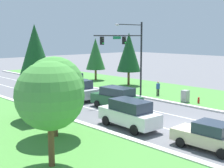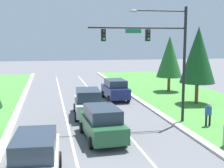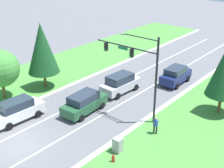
{
  "view_description": "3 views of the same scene",
  "coord_description": "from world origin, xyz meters",
  "px_view_note": "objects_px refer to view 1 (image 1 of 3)",
  "views": [
    {
      "loc": [
        -19.81,
        -12.95,
        6.71
      ],
      "look_at": [
        1.14,
        9.43,
        1.99
      ],
      "focal_mm": 50.0,
      "sensor_mm": 36.0,
      "label": 1
    },
    {
      "loc": [
        -3.03,
        -10.31,
        5.96
      ],
      "look_at": [
        1.66,
        12.53,
        2.64
      ],
      "focal_mm": 50.0,
      "sensor_mm": 36.0,
      "label": 2
    },
    {
      "loc": [
        19.66,
        -11.57,
        15.31
      ],
      "look_at": [
        0.54,
        11.32,
        1.93
      ],
      "focal_mm": 50.0,
      "sensor_mm": 36.0,
      "label": 3
    }
  ],
  "objects_px": {
    "fire_hydrant": "(199,101)",
    "oak_near_left_tree": "(54,87)",
    "traffic_signal_mast": "(129,48)",
    "forest_suv": "(117,98)",
    "white_suv": "(129,114)",
    "silver_suv": "(78,89)",
    "navy_suv": "(71,80)",
    "pedestrian": "(158,88)",
    "conifer_far_right_tree": "(129,52)",
    "champagne_sedan": "(209,136)",
    "oak_far_left_tree": "(50,96)",
    "conifer_mid_left_tree": "(35,61)",
    "conifer_near_right_tree": "(96,54)",
    "utility_cabinet": "(185,97)"
  },
  "relations": [
    {
      "from": "traffic_signal_mast",
      "to": "champagne_sedan",
      "type": "bearing_deg",
      "value": -119.22
    },
    {
      "from": "champagne_sedan",
      "to": "pedestrian",
      "type": "distance_m",
      "value": 16.76
    },
    {
      "from": "fire_hydrant",
      "to": "conifer_near_right_tree",
      "type": "bearing_deg",
      "value": 80.86
    },
    {
      "from": "traffic_signal_mast",
      "to": "white_suv",
      "type": "height_order",
      "value": "traffic_signal_mast"
    },
    {
      "from": "silver_suv",
      "to": "pedestrian",
      "type": "distance_m",
      "value": 9.04
    },
    {
      "from": "white_suv",
      "to": "conifer_mid_left_tree",
      "type": "bearing_deg",
      "value": 124.53
    },
    {
      "from": "champagne_sedan",
      "to": "oak_far_left_tree",
      "type": "height_order",
      "value": "oak_far_left_tree"
    },
    {
      "from": "white_suv",
      "to": "champagne_sedan",
      "type": "distance_m",
      "value": 6.33
    },
    {
      "from": "fire_hydrant",
      "to": "conifer_far_right_tree",
      "type": "height_order",
      "value": "conifer_far_right_tree"
    },
    {
      "from": "navy_suv",
      "to": "conifer_near_right_tree",
      "type": "distance_m",
      "value": 8.32
    },
    {
      "from": "traffic_signal_mast",
      "to": "pedestrian",
      "type": "bearing_deg",
      "value": -26.75
    },
    {
      "from": "fire_hydrant",
      "to": "oak_near_left_tree",
      "type": "distance_m",
      "value": 16.47
    },
    {
      "from": "silver_suv",
      "to": "oak_far_left_tree",
      "type": "height_order",
      "value": "oak_far_left_tree"
    },
    {
      "from": "traffic_signal_mast",
      "to": "forest_suv",
      "type": "xyz_separation_m",
      "value": [
        -4.5,
        -2.69,
        -4.41
      ]
    },
    {
      "from": "silver_suv",
      "to": "champagne_sedan",
      "type": "height_order",
      "value": "silver_suv"
    },
    {
      "from": "forest_suv",
      "to": "oak_near_left_tree",
      "type": "distance_m",
      "value": 9.79
    },
    {
      "from": "silver_suv",
      "to": "conifer_near_right_tree",
      "type": "bearing_deg",
      "value": 45.15
    },
    {
      "from": "champagne_sedan",
      "to": "forest_suv",
      "type": "bearing_deg",
      "value": 71.57
    },
    {
      "from": "pedestrian",
      "to": "conifer_near_right_tree",
      "type": "relative_size",
      "value": 0.26
    },
    {
      "from": "navy_suv",
      "to": "champagne_sedan",
      "type": "bearing_deg",
      "value": -107.72
    },
    {
      "from": "white_suv",
      "to": "silver_suv",
      "type": "xyz_separation_m",
      "value": [
        3.59,
        11.07,
        0.01
      ]
    },
    {
      "from": "utility_cabinet",
      "to": "silver_suv",
      "type": "bearing_deg",
      "value": 127.36
    },
    {
      "from": "oak_far_left_tree",
      "to": "conifer_mid_left_tree",
      "type": "xyz_separation_m",
      "value": [
        4.09,
        8.58,
        1.03
      ]
    },
    {
      "from": "oak_far_left_tree",
      "to": "traffic_signal_mast",
      "type": "bearing_deg",
      "value": 31.71
    },
    {
      "from": "forest_suv",
      "to": "pedestrian",
      "type": "height_order",
      "value": "forest_suv"
    },
    {
      "from": "forest_suv",
      "to": "conifer_near_right_tree",
      "type": "xyz_separation_m",
      "value": [
        10.43,
        15.4,
        3.03
      ]
    },
    {
      "from": "white_suv",
      "to": "pedestrian",
      "type": "distance_m",
      "value": 12.93
    },
    {
      "from": "silver_suv",
      "to": "conifer_near_right_tree",
      "type": "relative_size",
      "value": 0.8
    },
    {
      "from": "traffic_signal_mast",
      "to": "silver_suv",
      "type": "relative_size",
      "value": 1.61
    },
    {
      "from": "fire_hydrant",
      "to": "silver_suv",
      "type": "bearing_deg",
      "value": 126.02
    },
    {
      "from": "forest_suv",
      "to": "white_suv",
      "type": "bearing_deg",
      "value": -128.67
    },
    {
      "from": "utility_cabinet",
      "to": "conifer_mid_left_tree",
      "type": "xyz_separation_m",
      "value": [
        -14.32,
        4.31,
        4.14
      ]
    },
    {
      "from": "navy_suv",
      "to": "champagne_sedan",
      "type": "distance_m",
      "value": 24.53
    },
    {
      "from": "silver_suv",
      "to": "fire_hydrant",
      "type": "distance_m",
      "value": 12.56
    },
    {
      "from": "navy_suv",
      "to": "pedestrian",
      "type": "bearing_deg",
      "value": -70.65
    },
    {
      "from": "traffic_signal_mast",
      "to": "pedestrian",
      "type": "xyz_separation_m",
      "value": [
        3.08,
        -1.55,
        -4.5
      ]
    },
    {
      "from": "pedestrian",
      "to": "oak_near_left_tree",
      "type": "distance_m",
      "value": 17.24
    },
    {
      "from": "oak_far_left_tree",
      "to": "conifer_far_right_tree",
      "type": "bearing_deg",
      "value": 35.48
    },
    {
      "from": "oak_far_left_tree",
      "to": "conifer_mid_left_tree",
      "type": "relative_size",
      "value": 0.72
    },
    {
      "from": "oak_near_left_tree",
      "to": "utility_cabinet",
      "type": "bearing_deg",
      "value": 1.05
    },
    {
      "from": "white_suv",
      "to": "conifer_near_right_tree",
      "type": "xyz_separation_m",
      "value": [
        14.13,
        20.58,
        2.98
      ]
    },
    {
      "from": "forest_suv",
      "to": "conifer_mid_left_tree",
      "type": "height_order",
      "value": "conifer_mid_left_tree"
    },
    {
      "from": "silver_suv",
      "to": "champagne_sedan",
      "type": "bearing_deg",
      "value": -97.77
    },
    {
      "from": "fire_hydrant",
      "to": "oak_near_left_tree",
      "type": "xyz_separation_m",
      "value": [
        -16.15,
        0.92,
        3.08
      ]
    },
    {
      "from": "white_suv",
      "to": "navy_suv",
      "type": "distance_m",
      "value": 18.65
    },
    {
      "from": "conifer_far_right_tree",
      "to": "silver_suv",
      "type": "bearing_deg",
      "value": -166.47
    },
    {
      "from": "white_suv",
      "to": "conifer_far_right_tree",
      "type": "xyz_separation_m",
      "value": [
        14.06,
        13.58,
        3.5
      ]
    },
    {
      "from": "traffic_signal_mast",
      "to": "champagne_sedan",
      "type": "xyz_separation_m",
      "value": [
        -7.93,
        -14.19,
        -4.61
      ]
    },
    {
      "from": "silver_suv",
      "to": "oak_far_left_tree",
      "type": "distance_m",
      "value": 17.77
    },
    {
      "from": "conifer_near_right_tree",
      "to": "oak_far_left_tree",
      "type": "xyz_separation_m",
      "value": [
        -22.13,
        -22.72,
        -0.3
      ]
    }
  ]
}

